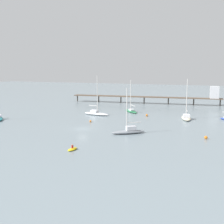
# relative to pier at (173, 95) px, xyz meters

# --- Properties ---
(ground_plane) EXTENTS (400.00, 400.00, 0.00)m
(ground_plane) POSITION_rel_pier_xyz_m (-12.14, -57.50, -3.95)
(ground_plane) COLOR gray
(pier) EXTENTS (63.73, 11.36, 7.92)m
(pier) POSITION_rel_pier_xyz_m (0.00, 0.00, 0.00)
(pier) COLOR brown
(pier) RESTS_ON ground_plane
(sailboat_cream) EXTENTS (4.57, 9.26, 12.01)m
(sailboat_cream) POSITION_rel_pier_xyz_m (10.12, -33.45, -3.28)
(sailboat_cream) COLOR beige
(sailboat_cream) RESTS_ON ground_plane
(sailboat_white) EXTENTS (9.31, 3.66, 12.86)m
(sailboat_white) POSITION_rel_pier_xyz_m (-18.19, -36.82, -3.23)
(sailboat_white) COLOR white
(sailboat_white) RESTS_ON ground_plane
(sailboat_green) EXTENTS (7.39, 7.86, 11.04)m
(sailboat_green) POSITION_rel_pier_xyz_m (-9.64, -26.50, -3.34)
(sailboat_green) COLOR #287F4C
(sailboat_green) RESTS_ON ground_plane
(sailboat_gray) EXTENTS (7.61, 6.39, 10.70)m
(sailboat_gray) POSITION_rel_pier_xyz_m (0.43, -58.11, -3.20)
(sailboat_gray) COLOR gray
(sailboat_gray) RESTS_ON ground_plane
(dinghy_yellow) EXTENTS (1.29, 2.64, 1.14)m
(dinghy_yellow) POSITION_rel_pier_xyz_m (-4.96, -74.79, -3.73)
(dinghy_yellow) COLOR yellow
(dinghy_yellow) RESTS_ON ground_plane
(mooring_buoy_inner) EXTENTS (0.59, 0.59, 0.59)m
(mooring_buoy_inner) POSITION_rel_pier_xyz_m (-14.25, -48.79, -3.65)
(mooring_buoy_inner) COLOR orange
(mooring_buoy_inner) RESTS_ON ground_plane
(mooring_buoy_near) EXTENTS (0.72, 0.72, 0.72)m
(mooring_buoy_near) POSITION_rel_pier_xyz_m (17.51, -56.60, -3.59)
(mooring_buoy_near) COLOR orange
(mooring_buoy_near) RESTS_ON ground_plane
(mooring_buoy_far) EXTENTS (0.67, 0.67, 0.67)m
(mooring_buoy_far) POSITION_rel_pier_xyz_m (-2.26, -32.78, -3.61)
(mooring_buoy_far) COLOR orange
(mooring_buoy_far) RESTS_ON ground_plane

